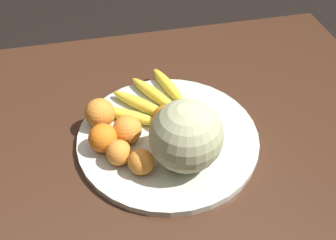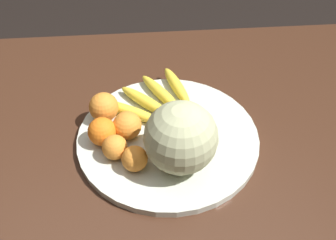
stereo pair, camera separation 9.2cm
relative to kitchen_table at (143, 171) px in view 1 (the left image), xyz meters
name	(u,v)px [view 1 (the left image)]	position (x,y,z in m)	size (l,w,h in m)	color
kitchen_table	(143,171)	(0.00, 0.00, 0.00)	(1.43, 1.04, 0.71)	#3D2316
fruit_bowl	(168,137)	(-0.07, -0.02, 0.09)	(0.44, 0.44, 0.02)	beige
melon	(186,136)	(-0.09, 0.07, 0.18)	(0.16, 0.16, 0.16)	#B2B789
banana_bunch	(148,100)	(-0.05, -0.14, 0.12)	(0.25, 0.24, 0.03)	brown
orange_front_left	(127,129)	(0.03, -0.02, 0.14)	(0.07, 0.07, 0.07)	orange
orange_front_right	(119,153)	(0.06, 0.04, 0.13)	(0.06, 0.06, 0.06)	orange
orange_mid_center	(103,138)	(0.08, -0.01, 0.14)	(0.07, 0.07, 0.07)	orange
orange_back_left	(141,162)	(0.01, 0.08, 0.13)	(0.06, 0.06, 0.06)	orange
orange_back_right	(100,113)	(0.08, -0.09, 0.14)	(0.07, 0.07, 0.07)	orange
orange_top_small	(165,117)	(-0.07, -0.05, 0.13)	(0.06, 0.06, 0.06)	orange
produce_tag	(126,130)	(0.03, -0.05, 0.10)	(0.08, 0.06, 0.00)	white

